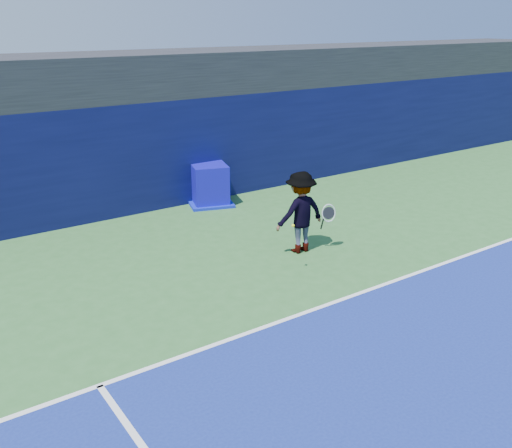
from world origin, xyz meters
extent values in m
plane|color=#31672E|center=(0.00, 0.00, 0.00)|extent=(80.00, 80.00, 0.00)
cube|color=white|center=(0.00, 3.00, 0.01)|extent=(24.00, 0.10, 0.01)
cube|color=black|center=(0.00, 11.50, 3.60)|extent=(36.00, 3.00, 1.20)
cube|color=#0A0C39|center=(0.00, 10.50, 1.50)|extent=(36.00, 1.00, 3.00)
cube|color=#110BA3|center=(0.77, 9.67, 0.58)|extent=(1.22, 1.22, 1.17)
cube|color=#0D18B6|center=(0.77, 9.67, 0.04)|extent=(1.53, 1.53, 0.08)
imported|color=white|center=(0.68, 5.39, 0.95)|extent=(1.26, 0.76, 1.89)
cylinder|color=black|center=(1.13, 5.14, 0.65)|extent=(0.09, 0.17, 0.30)
torus|color=silver|center=(1.27, 5.09, 0.90)|extent=(0.35, 0.20, 0.34)
cylinder|color=black|center=(1.27, 5.09, 0.90)|extent=(0.29, 0.15, 0.29)
sphere|color=#CAD517|center=(-0.24, 4.49, 1.09)|extent=(0.07, 0.07, 0.07)
camera|label=1|loc=(-7.11, -4.13, 5.10)|focal=40.00mm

